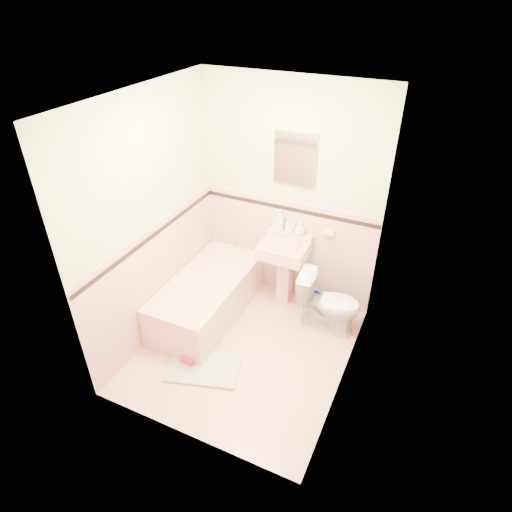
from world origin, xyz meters
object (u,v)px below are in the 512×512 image
at_px(soap_bottle_left, 280,220).
at_px(soap_bottle_right, 300,228).
at_px(sink, 283,274).
at_px(soap_bottle_mid, 290,225).
at_px(bucket, 311,303).
at_px(shoe, 188,360).
at_px(medicine_cabinet, 295,158).
at_px(bathtub, 208,298).
at_px(toilet, 329,303).

relative_size(soap_bottle_left, soap_bottle_right, 1.62).
bearing_deg(soap_bottle_left, sink, -54.55).
distance_m(soap_bottle_mid, bucket, 0.93).
height_order(sink, shoe, sink).
bearing_deg(soap_bottle_left, shoe, -103.38).
relative_size(soap_bottle_mid, shoe, 1.20).
xyz_separation_m(medicine_cabinet, soap_bottle_mid, (-0.00, -0.03, -0.75)).
height_order(medicine_cabinet, soap_bottle_left, medicine_cabinet).
height_order(soap_bottle_left, soap_bottle_mid, soap_bottle_left).
bearing_deg(bathtub, soap_bottle_left, 52.14).
distance_m(bathtub, sink, 0.88).
relative_size(soap_bottle_mid, soap_bottle_right, 1.10).
distance_m(soap_bottle_right, shoe, 1.82).
height_order(soap_bottle_mid, shoe, soap_bottle_mid).
bearing_deg(bathtub, medicine_cabinet, 47.42).
relative_size(soap_bottle_mid, bucket, 0.78).
bearing_deg(medicine_cabinet, sink, -90.00).
bearing_deg(sink, bucket, 1.51).
bearing_deg(bucket, bathtub, -152.47).
bearing_deg(soap_bottle_left, bathtub, -127.86).
bearing_deg(soap_bottle_right, bathtub, -138.21).
relative_size(soap_bottle_right, shoe, 1.08).
height_order(sink, medicine_cabinet, medicine_cabinet).
bearing_deg(soap_bottle_mid, sink, -88.70).
xyz_separation_m(sink, shoe, (-0.48, -1.29, -0.35)).
xyz_separation_m(soap_bottle_right, bucket, (0.24, -0.17, -0.83)).
relative_size(bathtub, soap_bottle_right, 9.74).
bearing_deg(soap_bottle_mid, medicine_cabinet, 82.25).
height_order(bathtub, shoe, bathtub).
xyz_separation_m(bathtub, sink, (0.68, 0.53, 0.18)).
distance_m(medicine_cabinet, toilet, 1.54).
relative_size(soap_bottle_left, soap_bottle_mid, 1.47).
xyz_separation_m(bathtub, soap_bottle_left, (0.55, 0.71, 0.76)).
bearing_deg(soap_bottle_left, soap_bottle_mid, 0.00).
bearing_deg(bucket, toilet, -38.42).
xyz_separation_m(bathtub, medicine_cabinet, (0.68, 0.74, 1.47)).
distance_m(bucket, shoe, 1.55).
bearing_deg(toilet, sink, 67.44).
bearing_deg(soap_bottle_mid, toilet, -31.18).
relative_size(sink, bucket, 3.70).
bearing_deg(medicine_cabinet, soap_bottle_left, -166.83).
bearing_deg(medicine_cabinet, shoe, -107.66).
relative_size(bathtub, soap_bottle_left, 6.00).
relative_size(medicine_cabinet, soap_bottle_mid, 3.22).
distance_m(soap_bottle_left, bucket, 1.02).
relative_size(bathtub, toilet, 2.23).
bearing_deg(bathtub, toilet, 14.99).
relative_size(sink, soap_bottle_right, 5.23).
height_order(medicine_cabinet, bucket, medicine_cabinet).
bearing_deg(soap_bottle_right, soap_bottle_left, 180.00).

